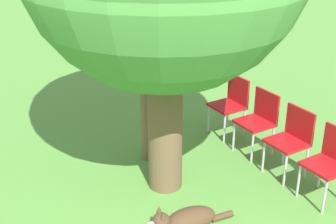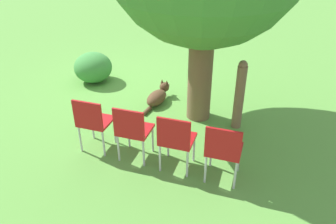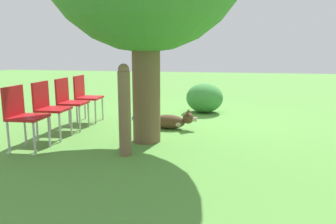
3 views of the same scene
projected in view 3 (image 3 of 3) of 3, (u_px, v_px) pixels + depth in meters
name	position (u px, v px, depth m)	size (l,w,h in m)	color
ground_plane	(188.00, 126.00, 5.83)	(30.00, 30.00, 0.00)	#56933D
dog	(172.00, 121.00, 5.62)	(1.00, 0.33, 0.36)	#513823
fence_post	(125.00, 110.00, 4.11)	(0.16, 0.16, 1.17)	brown
red_chair_0	(85.00, 95.00, 6.16)	(0.45, 0.46, 0.87)	#B21419
red_chair_1	(69.00, 99.00, 5.55)	(0.45, 0.46, 0.87)	#B21419
red_chair_2	(48.00, 105.00, 4.94)	(0.45, 0.46, 0.87)	#B21419
red_chair_3	(22.00, 113.00, 4.34)	(0.45, 0.46, 0.87)	#B21419
tennis_ball	(134.00, 118.00, 6.39)	(0.07, 0.07, 0.07)	blue
low_shrub	(205.00, 98.00, 7.10)	(0.79, 0.79, 0.63)	#3D843D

